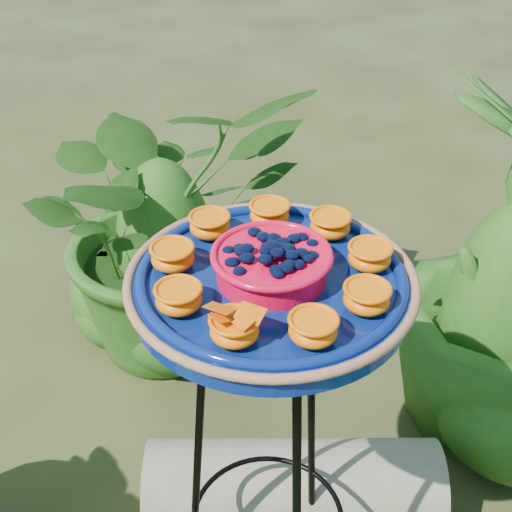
# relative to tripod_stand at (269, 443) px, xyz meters

# --- Properties ---
(tripod_stand) EXTENTS (0.40, 0.40, 0.83)m
(tripod_stand) POSITION_rel_tripod_stand_xyz_m (0.00, 0.00, 0.00)
(tripod_stand) COLOR black
(tripod_stand) RESTS_ON ground
(feeder_dish) EXTENTS (0.56, 0.56, 0.10)m
(feeder_dish) POSITION_rel_tripod_stand_xyz_m (-0.00, -0.00, 0.36)
(feeder_dish) COLOR navy
(feeder_dish) RESTS_ON tripod_stand
(driftwood_log) EXTENTS (0.71, 0.39, 0.22)m
(driftwood_log) POSITION_rel_tripod_stand_xyz_m (0.01, 0.21, -0.39)
(driftwood_log) COLOR gray
(driftwood_log) RESTS_ON ground
(shrub_back_left) EXTENTS (1.03, 1.03, 0.87)m
(shrub_back_left) POSITION_rel_tripod_stand_xyz_m (-0.51, 0.77, -0.07)
(shrub_back_left) COLOR #274E14
(shrub_back_left) RESTS_ON ground
(shrub_back_right) EXTENTS (0.65, 0.65, 0.95)m
(shrub_back_right) POSITION_rel_tripod_stand_xyz_m (0.43, 0.67, -0.03)
(shrub_back_right) COLOR #274E14
(shrub_back_right) RESTS_ON ground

